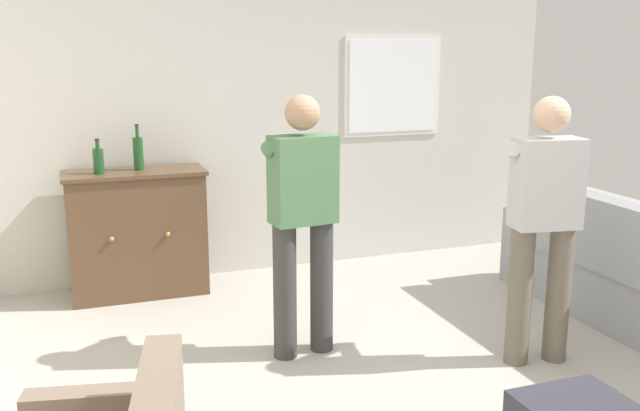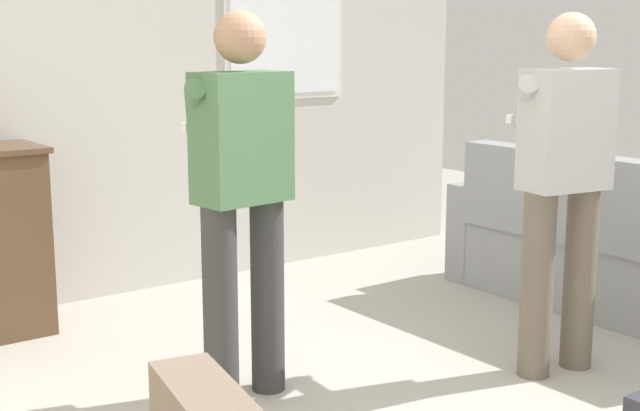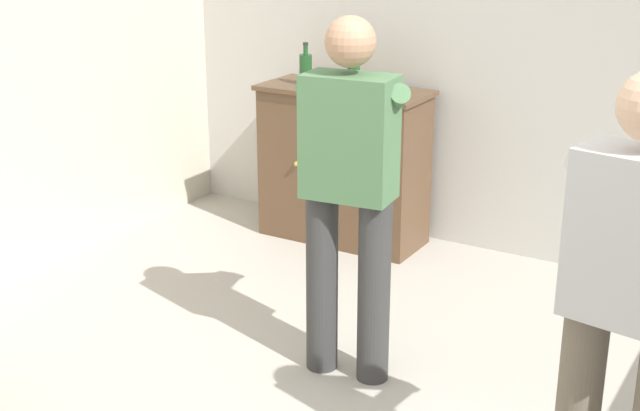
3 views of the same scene
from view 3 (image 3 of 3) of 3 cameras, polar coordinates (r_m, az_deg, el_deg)
name	(u,v)px [view 3 (image 3 of 3)]	position (r m, az deg, el deg)	size (l,w,h in m)	color
wall_back_with_window	(572,33)	(5.42, 15.80, 10.60)	(5.20, 0.15, 2.80)	beige
sideboard_cabinet	(344,165)	(5.76, 1.52, 2.63)	(1.09, 0.49, 1.01)	brown
bottle_wine_green	(306,69)	(5.72, -0.92, 8.76)	(0.08, 0.08, 0.27)	#1E4C23
bottle_liquor_amber	(354,66)	(5.62, 2.18, 8.92)	(0.08, 0.08, 0.36)	#1E4C23
person_standing_left	(350,184)	(3.96, 1.92, 1.38)	(0.55, 0.49, 1.68)	#383838
person_standing_right	(631,303)	(2.98, 19.30, -5.89)	(0.55, 0.50, 1.68)	#6B6051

